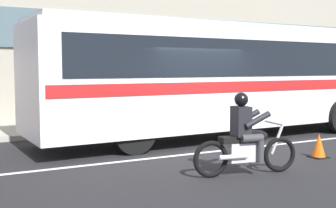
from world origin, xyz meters
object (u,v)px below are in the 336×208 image
object	(u,v)px
fire_hydrant	(254,107)
traffic_cone	(319,146)
motorcycle_with_rider	(246,141)
transit_bus	(232,73)

from	to	relation	value
fire_hydrant	traffic_cone	xyz separation A→B (m)	(-3.32, -6.32, -0.26)
motorcycle_with_rider	traffic_cone	world-z (taller)	motorcycle_with_rider
transit_bus	traffic_cone	size ratio (longest dim) A/B	21.75
transit_bus	traffic_cone	bearing A→B (deg)	-92.72
traffic_cone	transit_bus	bearing A→B (deg)	87.28
transit_bus	motorcycle_with_rider	bearing A→B (deg)	-123.36
transit_bus	traffic_cone	world-z (taller)	transit_bus
motorcycle_with_rider	traffic_cone	bearing A→B (deg)	10.85
transit_bus	fire_hydrant	distance (m)	4.45
motorcycle_with_rider	fire_hydrant	distance (m)	8.91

